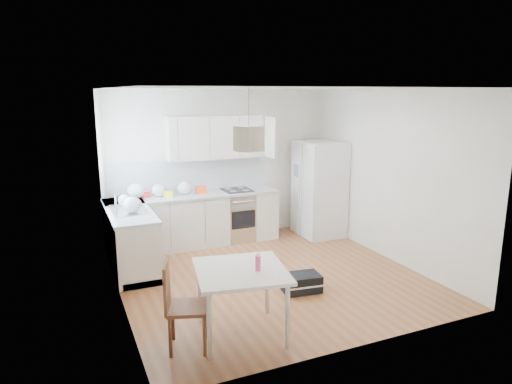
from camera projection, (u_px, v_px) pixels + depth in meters
floor at (269, 276)px, 6.72m from camera, size 4.20×4.20×0.00m
ceiling at (270, 88)px, 6.13m from camera, size 4.20×4.20×0.00m
wall_back at (221, 165)px, 8.30m from camera, size 4.20×0.00×4.20m
wall_left at (116, 200)px, 5.60m from camera, size 0.00×4.20×4.20m
wall_right at (389, 176)px, 7.25m from camera, size 0.00×4.20×4.20m
window_glassblock at (105, 156)px, 6.55m from camera, size 0.02×1.00×1.00m
cabinets_back at (195, 221)px, 8.00m from camera, size 3.00×0.60×0.88m
cabinets_left at (130, 239)px, 6.99m from camera, size 0.60×1.80×0.88m
counter_back at (194, 195)px, 7.90m from camera, size 3.02×0.64×0.04m
counter_left at (128, 210)px, 6.89m from camera, size 0.64×1.82×0.04m
backsplash_back at (189, 175)px, 8.09m from camera, size 3.00×0.01×0.58m
backsplash_left at (106, 192)px, 6.71m from camera, size 0.01×1.80×0.58m
upper_cabinets at (215, 137)px, 7.99m from camera, size 1.70×0.32×0.75m
range_oven at (237, 216)px, 8.31m from camera, size 0.50×0.61×0.88m
sink at (129, 210)px, 6.84m from camera, size 0.50×0.80×0.16m
refrigerator at (320, 189)px, 8.52m from camera, size 0.85×0.89×1.76m
dining_table at (241, 277)px, 4.98m from camera, size 1.13×1.13×0.77m
dining_chair at (187, 305)px, 4.74m from camera, size 0.51×0.51×0.97m
drink_bottle at (258, 262)px, 4.89m from camera, size 0.07×0.07×0.21m
gym_bag at (301, 283)px, 6.19m from camera, size 0.55×0.40×0.23m
pendant_lamp at (249, 138)px, 4.78m from camera, size 0.41×0.41×0.26m
grocery_bag_a at (136, 191)px, 7.52m from camera, size 0.29×0.24×0.26m
grocery_bag_b at (159, 190)px, 7.68m from camera, size 0.25×0.21×0.22m
grocery_bag_c at (185, 188)px, 7.84m from camera, size 0.25×0.21×0.22m
grocery_bag_d at (124, 200)px, 7.09m from camera, size 0.19×0.16×0.17m
grocery_bag_e at (132, 205)px, 6.64m from camera, size 0.27×0.23×0.24m
snack_orange at (201, 190)px, 7.94m from camera, size 0.18×0.12×0.12m
snack_yellow at (168, 194)px, 7.66m from camera, size 0.17×0.14×0.10m
snack_red at (145, 195)px, 7.64m from camera, size 0.16×0.12×0.10m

